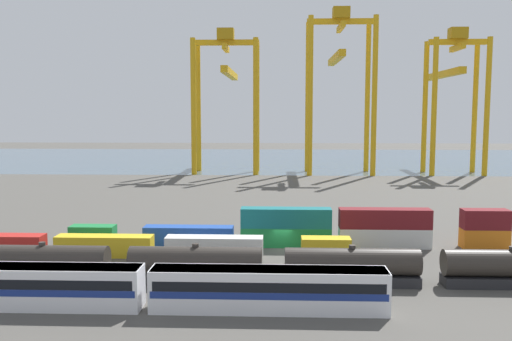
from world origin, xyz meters
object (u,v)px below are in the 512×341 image
at_px(freight_tank_row, 273,265).
at_px(gantry_crane_east, 452,86).
at_px(shipping_container_8, 384,238).
at_px(gantry_crane_central, 339,74).
at_px(gantry_crane_west, 227,86).
at_px(shipping_container_3, 326,248).
at_px(passenger_train, 146,286).
at_px(shipping_container_2, 214,247).

distance_m(freight_tank_row, gantry_crane_east, 122.64).
xyz_separation_m(shipping_container_8, gantry_crane_central, (3.78, 91.43, 27.80)).
height_order(freight_tank_row, gantry_crane_central, gantry_crane_central).
relative_size(gantry_crane_west, gantry_crane_east, 1.00).
height_order(freight_tank_row, shipping_container_3, freight_tank_row).
relative_size(freight_tank_row, gantry_crane_east, 1.51).
relative_size(passenger_train, shipping_container_2, 3.63).
distance_m(freight_tank_row, gantry_crane_central, 112.61).
height_order(shipping_container_2, shipping_container_3, same).
height_order(passenger_train, shipping_container_3, passenger_train).
relative_size(passenger_train, freight_tank_row, 0.69).
bearing_deg(gantry_crane_east, freight_tank_row, -115.51).
bearing_deg(gantry_crane_west, freight_tank_row, -82.26).
distance_m(shipping_container_3, gantry_crane_east, 110.98).
height_order(shipping_container_3, gantry_crane_east, gantry_crane_east).
xyz_separation_m(passenger_train, shipping_container_2, (4.14, 18.16, -0.84)).
distance_m(passenger_train, gantry_crane_east, 134.65).
bearing_deg(shipping_container_8, shipping_container_2, -164.91).
xyz_separation_m(passenger_train, gantry_crane_west, (-3.24, 116.75, 23.79)).
distance_m(freight_tank_row, shipping_container_8, 21.97).
bearing_deg(gantry_crane_west, shipping_container_2, -85.72).
bearing_deg(freight_tank_row, passenger_train, -145.83).
bearing_deg(shipping_container_8, freight_tank_row, -132.13).
xyz_separation_m(freight_tank_row, shipping_container_8, (14.73, 16.28, -0.68)).
xyz_separation_m(passenger_train, shipping_container_8, (26.29, 24.13, -0.84)).
bearing_deg(shipping_container_3, shipping_container_8, 35.67).
bearing_deg(shipping_container_3, shipping_container_2, 180.00).
bearing_deg(gantry_crane_central, freight_tank_row, -99.75).
relative_size(passenger_train, gantry_crane_west, 1.04).
relative_size(shipping_container_8, gantry_crane_east, 0.29).
xyz_separation_m(shipping_container_8, gantry_crane_east, (37.09, 92.34, 24.27)).
bearing_deg(gantry_crane_east, gantry_crane_central, -178.44).
bearing_deg(passenger_train, gantry_crane_central, 75.42).
height_order(gantry_crane_west, gantry_crane_central, gantry_crane_central).
xyz_separation_m(gantry_crane_central, gantry_crane_east, (33.31, 0.90, -3.52)).
bearing_deg(freight_tank_row, gantry_crane_east, 64.49).
bearing_deg(gantry_crane_west, passenger_train, -88.41).
distance_m(freight_tank_row, shipping_container_3, 12.16).
xyz_separation_m(freight_tank_row, shipping_container_3, (6.41, 10.31, -0.68)).
xyz_separation_m(freight_tank_row, shipping_container_2, (-7.42, 10.31, -0.68)).
height_order(shipping_container_2, gantry_crane_east, gantry_crane_east).
height_order(shipping_container_3, shipping_container_8, same).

